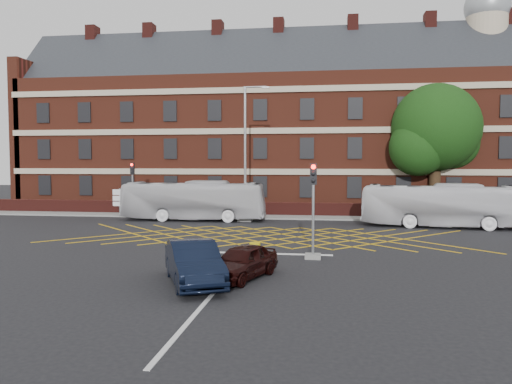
# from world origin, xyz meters

# --- Properties ---
(ground) EXTENTS (120.00, 120.00, 0.00)m
(ground) POSITION_xyz_m (0.00, 0.00, 0.00)
(ground) COLOR black
(ground) RESTS_ON ground
(victorian_building) EXTENTS (51.00, 12.17, 20.40)m
(victorian_building) POSITION_xyz_m (0.25, 22.00, 7.84)
(victorian_building) COLOR #602618
(victorian_building) RESTS_ON ground
(boundary_wall) EXTENTS (56.00, 0.50, 1.10)m
(boundary_wall) POSITION_xyz_m (0.00, 13.00, 0.55)
(boundary_wall) COLOR #471713
(boundary_wall) RESTS_ON ground
(far_pavement) EXTENTS (60.00, 3.00, 0.12)m
(far_pavement) POSITION_xyz_m (0.00, 12.00, 0.06)
(far_pavement) COLOR slate
(far_pavement) RESTS_ON ground
(box_junction_hatching) EXTENTS (8.22, 8.22, 0.02)m
(box_junction_hatching) POSITION_xyz_m (0.00, 2.00, 0.01)
(box_junction_hatching) COLOR #CC990C
(box_junction_hatching) RESTS_ON ground
(stop_line) EXTENTS (8.00, 0.30, 0.02)m
(stop_line) POSITION_xyz_m (0.00, -3.50, 0.01)
(stop_line) COLOR silver
(stop_line) RESTS_ON ground
(centre_line) EXTENTS (0.15, 14.00, 0.02)m
(centre_line) POSITION_xyz_m (0.00, -10.00, 0.01)
(centre_line) COLOR silver
(centre_line) RESTS_ON ground
(bus_left) EXTENTS (10.63, 2.70, 2.95)m
(bus_left) POSITION_xyz_m (-6.09, 9.14, 1.47)
(bus_left) COLOR silver
(bus_left) RESTS_ON ground
(bus_right) EXTENTS (10.66, 3.73, 2.91)m
(bus_right) POSITION_xyz_m (11.23, 7.62, 1.45)
(bus_right) COLOR silver
(bus_right) RESTS_ON ground
(car_navy) EXTENTS (3.34, 4.84, 1.51)m
(car_navy) POSITION_xyz_m (-0.97, -9.65, 0.76)
(car_navy) COLOR black
(car_navy) RESTS_ON ground
(car_maroon) EXTENTS (2.67, 4.00, 1.27)m
(car_maroon) POSITION_xyz_m (0.58, -8.61, 0.63)
(car_maroon) COLOR black
(car_maroon) RESTS_ON ground
(deciduous_tree) EXTENTS (7.43, 7.08, 10.66)m
(deciduous_tree) POSITION_xyz_m (12.35, 15.50, 6.62)
(deciduous_tree) COLOR black
(deciduous_tree) RESTS_ON ground
(traffic_light_near) EXTENTS (0.70, 0.70, 4.27)m
(traffic_light_near) POSITION_xyz_m (3.09, -4.35, 1.76)
(traffic_light_near) COLOR slate
(traffic_light_near) RESTS_ON ground
(traffic_light_far) EXTENTS (0.70, 0.70, 4.27)m
(traffic_light_far) POSITION_xyz_m (-11.71, 11.36, 1.76)
(traffic_light_far) COLOR slate
(traffic_light_far) RESTS_ON ground
(street_lamp) EXTENTS (2.25, 1.00, 9.79)m
(street_lamp) POSITION_xyz_m (-2.15, 9.19, 3.44)
(street_lamp) COLOR slate
(street_lamp) RESTS_ON ground
(direction_signs) EXTENTS (1.10, 0.16, 2.20)m
(direction_signs) POSITION_xyz_m (-12.91, 11.55, 1.38)
(direction_signs) COLOR gray
(direction_signs) RESTS_ON ground
(utility_cabinet) EXTENTS (0.42, 0.36, 0.91)m
(utility_cabinet) POSITION_xyz_m (0.68, -5.87, 0.46)
(utility_cabinet) COLOR gold
(utility_cabinet) RESTS_ON ground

